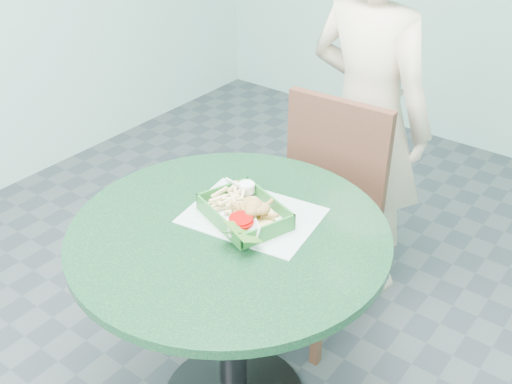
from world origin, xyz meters
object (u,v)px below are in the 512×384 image
Objects in this scene: diner_person at (368,111)px; sauce_ramekin at (235,193)px; cafe_table at (230,278)px; food_basket at (245,220)px; crab_sandwich at (257,215)px; dining_chair at (320,202)px.

sauce_ramekin is (-0.05, -0.78, -0.02)m from diner_person.
cafe_table is 0.59× the size of diner_person.
crab_sandwich reaches higher than food_basket.
diner_person is 12.52× the size of crab_sandwich.
dining_chair reaches higher than sauce_ramekin.
diner_person is 0.84m from crab_sandwich.
dining_chair is 0.61m from crab_sandwich.
crab_sandwich is 2.43× the size of sauce_ramekin.
crab_sandwich is (0.05, 0.07, 0.22)m from cafe_table.
diner_person is at bearing 92.08° from cafe_table.
cafe_table is 1.04× the size of dining_chair.
sauce_ramekin is at bearing 122.28° from cafe_table.
food_basket is at bearing 84.59° from cafe_table.
diner_person reaches higher than dining_chair.
diner_person reaches higher than cafe_table.
sauce_ramekin is at bearing 94.32° from diner_person.
cafe_table is 3.70× the size of food_basket.
sauce_ramekin is (-0.13, 0.06, -0.00)m from crab_sandwich.
food_basket is at bearing -173.06° from crab_sandwich.
cafe_table is at bearing -88.76° from dining_chair.
crab_sandwich is (0.04, 0.01, 0.03)m from food_basket.
sauce_ramekin is at bearing -97.51° from dining_chair.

